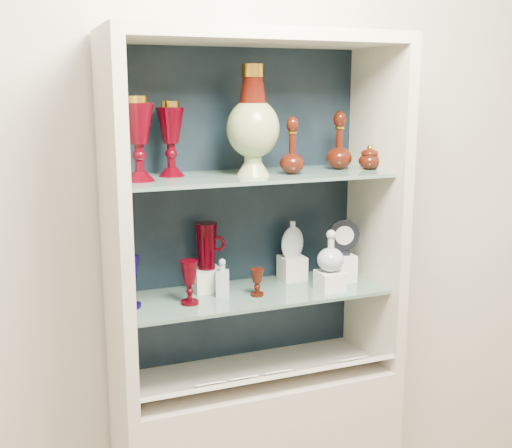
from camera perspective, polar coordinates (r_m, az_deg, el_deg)
name	(u,v)px	position (r m, az deg, el deg)	size (l,w,h in m)	color
wall_back	(234,186)	(2.39, -1.95, 3.35)	(3.50, 0.02, 2.80)	beige
cabinet_back_panel	(237,208)	(2.38, -1.69, 1.47)	(0.98, 0.02, 1.15)	black
cabinet_side_left	(115,228)	(2.08, -12.41, -0.33)	(0.04, 0.40, 1.15)	beige
cabinet_side_right	(376,208)	(2.42, 10.64, 1.44)	(0.04, 0.40, 1.15)	beige
cabinet_top_cap	(256,37)	(2.17, 0.00, 16.27)	(1.00, 0.40, 0.04)	beige
shelf_lower	(254,293)	(2.29, -0.19, -6.18)	(0.92, 0.34, 0.01)	slate
shelf_upper	(254,176)	(2.20, -0.19, 4.29)	(0.92, 0.34, 0.01)	slate
label_ledge	(268,377)	(2.28, 1.05, -13.46)	(0.92, 0.18, 0.01)	beige
label_card_0	(275,372)	(2.28, 1.73, -13.01)	(0.10, 0.07, 0.00)	white
label_card_1	(349,359)	(2.40, 8.29, -11.80)	(0.10, 0.07, 0.00)	white
label_card_2	(208,384)	(2.20, -4.26, -13.96)	(0.10, 0.07, 0.00)	white
label_card_3	(242,378)	(2.24, -1.28, -13.50)	(0.10, 0.07, 0.00)	white
pedestal_lamp_left	(139,139)	(2.05, -10.39, 7.45)	(0.10, 0.10, 0.26)	#420008
pedestal_lamp_right	(171,139)	(2.16, -7.58, 7.51)	(0.09, 0.09, 0.25)	#420008
enamel_urn	(253,121)	(2.15, -0.27, 9.18)	(0.18, 0.18, 0.37)	#094212
ruby_decanter_a	(292,142)	(2.19, 3.25, 7.27)	(0.09, 0.09, 0.22)	#411207
ruby_decanter_b	(339,139)	(2.35, 7.43, 7.54)	(0.09, 0.09, 0.22)	#411207
lidded_bowl	(370,157)	(2.36, 10.06, 5.88)	(0.08, 0.08, 0.09)	#411207
cobalt_goblet	(129,282)	(2.15, -11.20, -5.09)	(0.07, 0.07, 0.17)	#0A013C
ruby_goblet_tall	(189,282)	(2.15, -5.94, -5.18)	(0.06, 0.06, 0.15)	#420008
ruby_goblet_small	(257,282)	(2.23, 0.11, -5.22)	(0.05, 0.05, 0.10)	#411207
riser_ruby_pitcher	(207,279)	(2.30, -4.39, -4.93)	(0.10, 0.10, 0.08)	silver
ruby_pitcher	(206,246)	(2.27, -4.44, -1.96)	(0.12, 0.08, 0.17)	#420008
clear_square_bottle	(222,278)	(2.22, -3.01, -4.78)	(0.05, 0.05, 0.13)	#97A9AE
riser_flat_flask	(292,268)	(2.42, 3.23, -3.92)	(0.09, 0.09, 0.09)	silver
flat_flask	(292,238)	(2.40, 3.26, -1.28)	(0.10, 0.04, 0.14)	silver
riser_clear_round_decanter	(330,281)	(2.31, 6.60, -5.04)	(0.09, 0.09, 0.07)	silver
clear_round_decanter	(331,252)	(2.28, 6.66, -2.47)	(0.10, 0.10, 0.14)	#97A9AE
riser_cameo_medallion	(343,268)	(2.42, 7.73, -3.88)	(0.08, 0.08, 0.10)	silver
cameo_medallion	(344,237)	(2.40, 7.81, -1.13)	(0.12, 0.04, 0.14)	black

